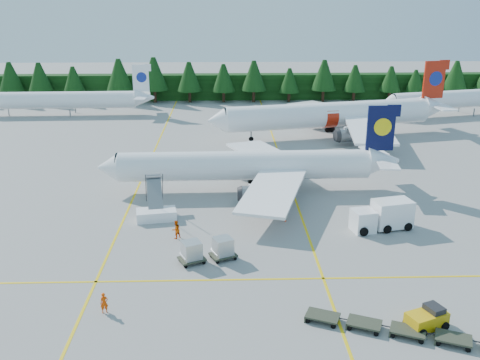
{
  "coord_description": "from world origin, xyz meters",
  "views": [
    {
      "loc": [
        -2.61,
        -47.59,
        23.58
      ],
      "look_at": [
        -0.87,
        10.86,
        3.5
      ],
      "focal_mm": 40.0,
      "sensor_mm": 36.0,
      "label": 1
    }
  ],
  "objects_px": {
    "airliner_red": "(325,115)",
    "service_truck": "(382,215)",
    "airstairs": "(156,211)",
    "airliner_navy": "(239,166)",
    "baggage_tug": "(427,318)"
  },
  "relations": [
    {
      "from": "airstairs",
      "to": "service_truck",
      "type": "xyz_separation_m",
      "value": [
        24.43,
        -3.6,
        0.69
      ]
    },
    {
      "from": "airstairs",
      "to": "service_truck",
      "type": "relative_size",
      "value": 0.93
    },
    {
      "from": "airliner_navy",
      "to": "baggage_tug",
      "type": "height_order",
      "value": "airliner_navy"
    },
    {
      "from": "airstairs",
      "to": "baggage_tug",
      "type": "xyz_separation_m",
      "value": [
        22.8,
        -21.68,
        -0.06
      ]
    },
    {
      "from": "service_truck",
      "to": "baggage_tug",
      "type": "relative_size",
      "value": 1.99
    },
    {
      "from": "airliner_red",
      "to": "airstairs",
      "type": "bearing_deg",
      "value": -136.8
    },
    {
      "from": "airliner_red",
      "to": "service_truck",
      "type": "distance_m",
      "value": 40.05
    },
    {
      "from": "airliner_red",
      "to": "baggage_tug",
      "type": "distance_m",
      "value": 58.19
    },
    {
      "from": "airstairs",
      "to": "service_truck",
      "type": "distance_m",
      "value": 24.7
    },
    {
      "from": "baggage_tug",
      "to": "airliner_red",
      "type": "bearing_deg",
      "value": 64.6
    },
    {
      "from": "airliner_red",
      "to": "service_truck",
      "type": "height_order",
      "value": "airliner_red"
    },
    {
      "from": "airliner_red",
      "to": "service_truck",
      "type": "xyz_separation_m",
      "value": [
        -0.98,
        -39.97,
        -2.29
      ]
    },
    {
      "from": "airliner_red",
      "to": "service_truck",
      "type": "bearing_deg",
      "value": -103.26
    },
    {
      "from": "airstairs",
      "to": "baggage_tug",
      "type": "bearing_deg",
      "value": -53.15
    },
    {
      "from": "airstairs",
      "to": "service_truck",
      "type": "bearing_deg",
      "value": -17.98
    }
  ]
}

